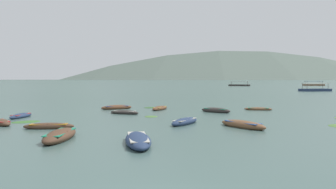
% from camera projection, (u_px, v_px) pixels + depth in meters
% --- Properties ---
extents(ground_plane, '(6000.00, 6000.00, 0.00)m').
position_uv_depth(ground_plane, '(190.00, 79.00, 1502.44)').
color(ground_plane, '#425B56').
extents(mountain_1, '(1159.99, 1159.99, 459.64)m').
position_uv_depth(mountain_1, '(69.00, 43.00, 1967.02)').
color(mountain_1, slate).
rests_on(mountain_1, ground).
extents(mountain_2, '(2003.02, 2003.02, 494.21)m').
position_uv_depth(mountain_2, '(206.00, 37.00, 1801.14)').
color(mountain_2, '#56665B').
rests_on(mountain_2, ground).
extents(rowboat_0, '(3.44, 1.92, 0.49)m').
position_uv_depth(rowboat_0, '(124.00, 112.00, 32.50)').
color(rowboat_0, '#2D2826').
rests_on(rowboat_0, ground).
extents(rowboat_1, '(2.72, 3.86, 0.63)m').
position_uv_depth(rowboat_1, '(185.00, 122.00, 25.22)').
color(rowboat_1, navy).
rests_on(rowboat_1, ground).
extents(rowboat_2, '(3.31, 1.22, 0.41)m').
position_uv_depth(rowboat_2, '(258.00, 109.00, 36.49)').
color(rowboat_2, brown).
rests_on(rowboat_2, ground).
extents(rowboat_3, '(1.66, 4.38, 0.74)m').
position_uv_depth(rowboat_3, '(60.00, 136.00, 18.88)').
color(rowboat_3, '#4C3323').
rests_on(rowboat_3, ground).
extents(rowboat_5, '(2.93, 2.84, 0.56)m').
position_uv_depth(rowboat_5, '(2.00, 123.00, 24.83)').
color(rowboat_5, '#4C3323').
rests_on(rowboat_5, ground).
extents(rowboat_6, '(2.14, 3.77, 0.52)m').
position_uv_depth(rowboat_6, '(160.00, 108.00, 36.98)').
color(rowboat_6, brown).
rests_on(rowboat_6, ground).
extents(rowboat_7, '(3.53, 2.82, 0.64)m').
position_uv_depth(rowboat_7, '(216.00, 110.00, 34.06)').
color(rowboat_7, '#2D2826').
rests_on(rowboat_7, ground).
extents(rowboat_8, '(2.49, 4.78, 0.67)m').
position_uv_depth(rowboat_8, '(138.00, 140.00, 17.55)').
color(rowboat_8, navy).
rests_on(rowboat_8, ground).
extents(rowboat_9, '(3.61, 3.89, 0.67)m').
position_uv_depth(rowboat_9, '(243.00, 125.00, 23.47)').
color(rowboat_9, brown).
rests_on(rowboat_9, ground).
extents(rowboat_10, '(3.80, 1.51, 0.54)m').
position_uv_depth(rowboat_10, '(49.00, 126.00, 22.97)').
color(rowboat_10, '#4C3323').
rests_on(rowboat_10, ground).
extents(rowboat_11, '(1.11, 3.28, 0.51)m').
position_uv_depth(rowboat_11, '(21.00, 116.00, 29.43)').
color(rowboat_11, navy).
rests_on(rowboat_11, ground).
extents(rowboat_12, '(3.84, 2.87, 0.62)m').
position_uv_depth(rowboat_12, '(117.00, 107.00, 37.59)').
color(rowboat_12, brown).
rests_on(rowboat_12, ground).
extents(ferry_0, '(10.99, 5.81, 2.54)m').
position_uv_depth(ferry_0, '(239.00, 85.00, 155.31)').
color(ferry_0, '#2D2826').
rests_on(ferry_0, ground).
extents(ferry_1, '(9.56, 5.33, 2.54)m').
position_uv_depth(ferry_1, '(315.00, 90.00, 90.76)').
color(ferry_1, navy).
rests_on(ferry_1, ground).
extents(ferry_2, '(10.48, 4.23, 2.54)m').
position_uv_depth(ferry_2, '(314.00, 85.00, 162.62)').
color(ferry_2, brown).
rests_on(ferry_2, ground).
extents(weed_patch_0, '(1.56, 1.62, 0.14)m').
position_uv_depth(weed_patch_0, '(151.00, 117.00, 30.08)').
color(weed_patch_0, '#477033').
rests_on(weed_patch_0, ground).
extents(weed_patch_4, '(2.35, 2.34, 0.14)m').
position_uv_depth(weed_patch_4, '(151.00, 108.00, 39.30)').
color(weed_patch_4, '#2D5628').
rests_on(weed_patch_4, ground).
extents(weed_patch_5, '(2.80, 2.57, 0.14)m').
position_uv_depth(weed_patch_5, '(26.00, 122.00, 26.41)').
color(weed_patch_5, '#38662D').
rests_on(weed_patch_5, ground).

